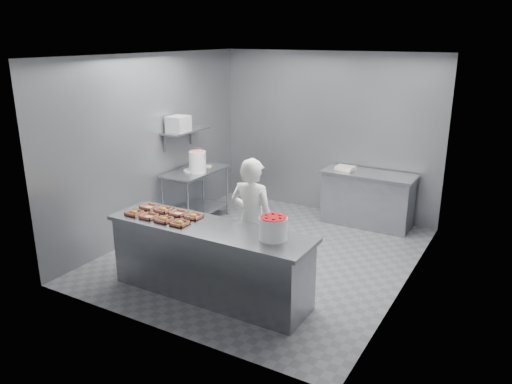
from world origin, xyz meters
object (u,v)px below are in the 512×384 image
back_counter (367,199)px  tray_5 (163,210)px  service_counter (210,261)px  tray_2 (164,219)px  strawberry_tub (273,227)px  glaze_bucket (197,161)px  worker (252,221)px  tray_6 (178,213)px  appliance (178,124)px  prep_table (196,188)px  tray_3 (180,223)px  tray_0 (134,213)px  tray_7 (194,216)px  tray_4 (149,207)px  tray_1 (149,216)px

back_counter → tray_5: tray_5 is taller
service_counter → tray_2: (-0.56, -0.14, 0.47)m
strawberry_tub → glaze_bucket: bearing=142.2°
worker → tray_6: bearing=28.5°
back_counter → appliance: (-2.72, -1.47, 1.24)m
prep_table → worker: worker is taller
tray_6 → strawberry_tub: bearing=-3.9°
service_counter → tray_3: bearing=-157.2°
service_counter → tray_0: 1.15m
tray_5 → worker: 1.15m
tray_7 → strawberry_tub: 1.17m
strawberry_tub → service_counter: bearing=-177.2°
service_counter → tray_0: size_ratio=13.88×
tray_4 → worker: 1.36m
tray_7 → worker: bearing=39.6°
tray_4 → worker: bearing=20.0°
service_counter → back_counter: size_ratio=1.73×
tray_2 → tray_4: bearing=150.4°
strawberry_tub → appliance: 3.24m
prep_table → tray_5: (0.85, -1.81, 0.33)m
tray_1 → glaze_bucket: bearing=110.3°
tray_7 → appliance: size_ratio=0.56×
tray_1 → tray_6: bearing=48.4°
back_counter → tray_4: tray_4 is taller
tray_0 → worker: bearing=29.8°
glaze_bucket → appliance: appliance is taller
worker → appliance: (-2.06, 1.18, 0.87)m
tray_5 → appliance: appliance is taller
tray_0 → tray_3: size_ratio=1.00×
strawberry_tub → glaze_bucket: (-2.39, 1.85, 0.04)m
tray_1 → tray_2: bearing=-0.0°
service_counter → strawberry_tub: 1.02m
prep_table → worker: 2.33m
tray_0 → tray_7: same height
glaze_bucket → service_counter: bearing=-50.7°
tray_0 → tray_5: bearing=48.4°
tray_4 → worker: size_ratio=0.11×
tray_1 → tray_7: bearing=29.6°
tray_1 → worker: size_ratio=0.11×
tray_2 → tray_5: (-0.24, 0.27, 0.00)m
appliance → strawberry_tub: bearing=-35.8°
tray_3 → worker: 0.93m
tray_2 → tray_4: (-0.48, 0.27, -0.00)m
service_counter → strawberry_tub: bearing=2.8°
tray_0 → appliance: size_ratio=0.56×
tray_3 → tray_7: 0.27m
service_counter → glaze_bucket: size_ratio=6.13×
worker → strawberry_tub: worker is taller
back_counter → tray_0: (-1.94, -3.39, 0.47)m
back_counter → worker: (-0.66, -2.65, 0.36)m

